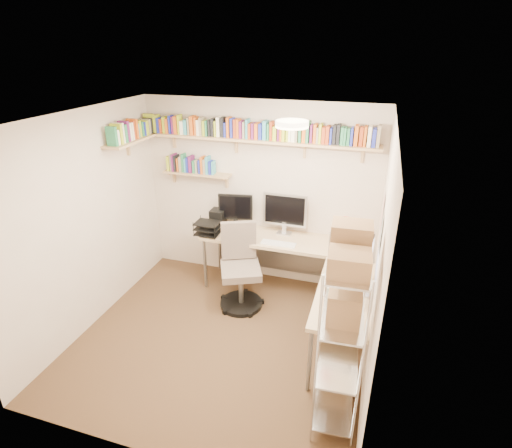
{
  "coord_description": "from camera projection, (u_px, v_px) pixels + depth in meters",
  "views": [
    {
      "loc": [
        1.46,
        -3.37,
        3.13
      ],
      "look_at": [
        0.25,
        0.55,
        1.26
      ],
      "focal_mm": 28.0,
      "sensor_mm": 36.0,
      "label": 1
    }
  ],
  "objects": [
    {
      "name": "ground",
      "position": [
        221.0,
        339.0,
        4.62
      ],
      "size": [
        3.2,
        3.2,
        0.0
      ],
      "primitive_type": "plane",
      "color": "#43281C",
      "rests_on": "ground"
    },
    {
      "name": "room_shell",
      "position": [
        216.0,
        216.0,
        3.98
      ],
      "size": [
        3.24,
        3.04,
        2.52
      ],
      "color": "beige",
      "rests_on": "ground"
    },
    {
      "name": "wall_shelves",
      "position": [
        224.0,
        138.0,
        5.01
      ],
      "size": [
        3.12,
        1.09,
        0.8
      ],
      "color": "tan",
      "rests_on": "ground"
    },
    {
      "name": "corner_desk",
      "position": [
        284.0,
        249.0,
        5.0
      ],
      "size": [
        2.4,
        2.03,
        1.36
      ],
      "color": "beige",
      "rests_on": "ground"
    },
    {
      "name": "office_chair",
      "position": [
        240.0,
        272.0,
        5.08
      ],
      "size": [
        0.64,
        0.65,
        1.09
      ],
      "rotation": [
        0.0,
        0.0,
        0.43
      ],
      "color": "black",
      "rests_on": "ground"
    },
    {
      "name": "wire_rack",
      "position": [
        346.0,
        290.0,
        3.14
      ],
      "size": [
        0.39,
        0.74,
        1.86
      ],
      "rotation": [
        0.0,
        0.0,
        0.05
      ],
      "color": "silver",
      "rests_on": "ground"
    }
  ]
}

